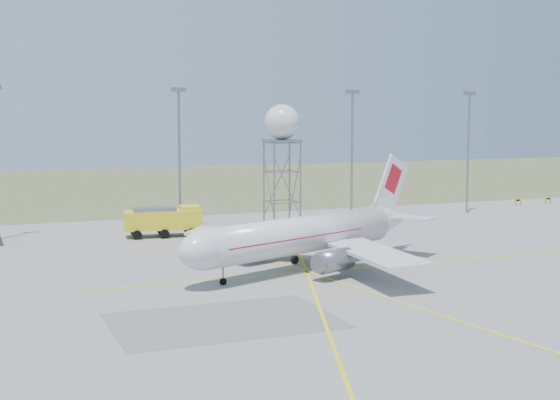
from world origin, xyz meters
name	(u,v)px	position (x,y,z in m)	size (l,w,h in m)	color
ground	(550,343)	(0.00, 0.00, 0.00)	(400.00, 400.00, 0.00)	gray
grass_strip	(141,185)	(0.00, 140.00, 0.01)	(400.00, 120.00, 0.03)	#516336
mast_b	(179,146)	(-10.00, 66.00, 12.07)	(2.20, 0.50, 20.50)	slate
mast_c	(352,144)	(18.00, 66.00, 12.07)	(2.20, 0.50, 20.50)	slate
mast_d	(468,142)	(40.00, 66.00, 12.07)	(2.20, 0.50, 20.50)	slate
taxi_sign_near	(518,200)	(55.60, 72.00, 0.89)	(1.60, 0.17, 1.20)	black
taxi_sign_far	(548,199)	(62.60, 72.00, 0.89)	(1.60, 0.17, 1.20)	black
airliner_main	(304,235)	(-5.30, 32.09, 3.65)	(33.67, 31.50, 11.92)	silver
radar_tower	(282,161)	(2.85, 58.21, 10.14)	(4.99, 4.99, 18.07)	slate
fire_truck	(165,222)	(-13.73, 59.97, 1.99)	(10.67, 5.11, 4.14)	yellow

